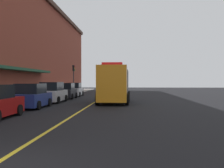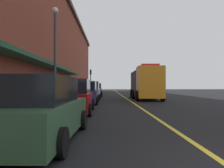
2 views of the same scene
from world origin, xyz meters
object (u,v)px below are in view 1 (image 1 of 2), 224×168
at_px(parking_meter_3, 65,88).
at_px(parked_car_5, 74,90).
at_px(parked_car_4, 66,91).
at_px(parking_meter_0, 11,94).
at_px(parked_car_3, 53,93).
at_px(parked_car_2, 32,97).
at_px(utility_truck, 114,85).
at_px(traffic_light_near, 74,74).

bearing_deg(parking_meter_3, parked_car_5, -16.24).
bearing_deg(parked_car_4, parking_meter_0, 171.14).
xyz_separation_m(parked_car_3, parked_car_5, (-0.04, 10.73, -0.05)).
height_order(parked_car_4, parking_meter_0, parked_car_4).
bearing_deg(parked_car_2, utility_truck, -48.00).
relative_size(parked_car_4, parking_meter_0, 3.31).
bearing_deg(parked_car_4, traffic_light_near, 5.22).
height_order(parked_car_2, parked_car_5, parked_car_2).
xyz_separation_m(parked_car_2, parked_car_4, (0.07, 11.06, -0.02)).
bearing_deg(parking_meter_0, parked_car_5, 85.28).
height_order(parked_car_5, parking_meter_0, parked_car_5).
bearing_deg(traffic_light_near, parked_car_5, -77.83).
relative_size(parked_car_2, parked_car_3, 0.94).
bearing_deg(parked_car_3, parking_meter_3, 7.82).
distance_m(parked_car_2, traffic_light_near, 22.51).
relative_size(utility_truck, parking_meter_3, 5.84).
xyz_separation_m(parked_car_3, parking_meter_3, (-1.42, 11.14, 0.18)).
bearing_deg(parked_car_4, parked_car_2, 177.87).
bearing_deg(utility_truck, parked_car_4, -133.53).
xyz_separation_m(parked_car_2, parking_meter_3, (-1.37, 16.64, 0.21)).
relative_size(parked_car_3, parked_car_4, 1.06).
xyz_separation_m(utility_truck, parking_meter_0, (-7.26, -5.83, -0.62)).
xyz_separation_m(parked_car_3, traffic_light_near, (-1.35, 16.85, 2.27)).
bearing_deg(parked_car_2, parked_car_4, -0.52).
height_order(parked_car_4, traffic_light_near, traffic_light_near).
distance_m(parked_car_2, parking_meter_3, 16.69).
relative_size(parked_car_2, parked_car_4, 0.99).
distance_m(parked_car_4, utility_truck, 8.21).
relative_size(parked_car_2, traffic_light_near, 1.02).
height_order(parking_meter_0, traffic_light_near, traffic_light_near).
xyz_separation_m(parking_meter_3, traffic_light_near, (0.06, 5.72, 2.10)).
distance_m(parked_car_5, traffic_light_near, 6.68).
relative_size(parked_car_3, parking_meter_0, 3.51).
relative_size(parked_car_3, parking_meter_3, 3.51).
height_order(parked_car_3, parked_car_4, parked_car_3).
bearing_deg(utility_truck, parked_car_5, -150.65).
height_order(parked_car_2, parking_meter_3, parked_car_2).
relative_size(parked_car_4, parking_meter_3, 3.31).
bearing_deg(parked_car_5, utility_truck, -153.06).
distance_m(parked_car_4, traffic_light_near, 11.62).
xyz_separation_m(parked_car_5, traffic_light_near, (-1.32, 6.12, 2.32)).
height_order(parked_car_5, traffic_light_near, traffic_light_near).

